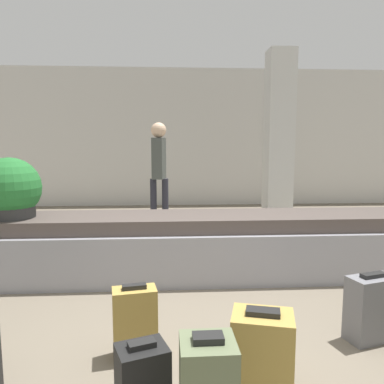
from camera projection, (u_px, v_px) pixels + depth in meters
ground_plane at (206, 350)px, 2.65m from camera, size 18.00×18.00×0.00m
back_wall at (179, 138)px, 8.81m from camera, size 18.00×0.06×3.20m
carousel at (192, 246)px, 4.14m from camera, size 8.01×0.88×0.68m
pillar at (279, 136)px, 7.14m from camera, size 0.49×0.49×3.20m
suitcase_0 at (135, 322)px, 2.55m from camera, size 0.32×0.22×0.51m
suitcase_1 at (262, 353)px, 2.17m from camera, size 0.41×0.35×0.51m
suitcase_7 at (371, 308)px, 2.77m from camera, size 0.40×0.28×0.51m
potted_plant_1 at (10, 190)px, 3.90m from camera, size 0.63×0.63×0.63m
traveler_0 at (159, 165)px, 6.30m from camera, size 0.31×0.35×1.81m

